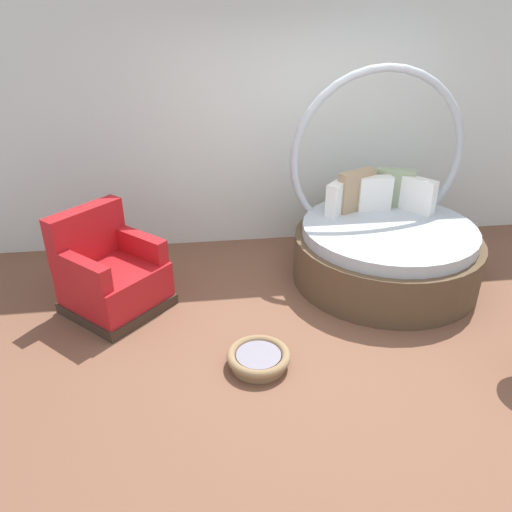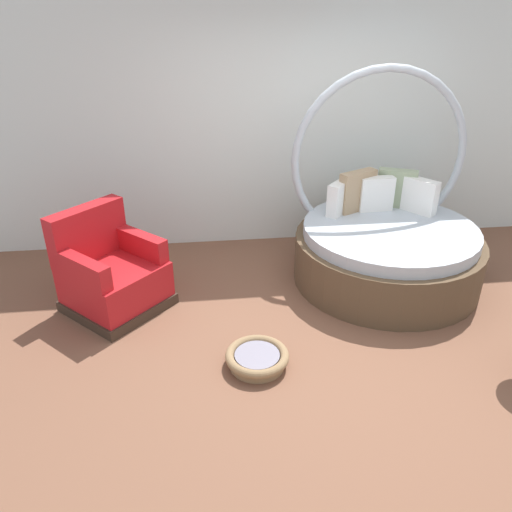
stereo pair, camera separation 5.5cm
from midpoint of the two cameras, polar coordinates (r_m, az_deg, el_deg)
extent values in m
cube|color=brown|center=(4.47, 8.59, -9.13)|extent=(8.00, 8.00, 0.02)
cube|color=silver|center=(5.74, 4.37, 15.58)|extent=(8.00, 0.12, 2.90)
cylinder|color=brown|center=(5.30, 14.84, -0.29)|extent=(1.86, 1.86, 0.49)
cylinder|color=#B2BCC6|center=(5.17, 15.24, 2.68)|extent=(1.71, 1.71, 0.12)
torus|color=#B2BCC6|center=(5.41, 14.13, 10.66)|extent=(1.85, 0.08, 1.85)
cube|color=white|center=(5.51, 18.39, 6.49)|extent=(0.32, 0.36, 0.36)
cube|color=#93A37F|center=(5.59, 15.92, 7.40)|extent=(0.42, 0.27, 0.40)
cube|color=white|center=(5.44, 13.74, 6.86)|extent=(0.37, 0.14, 0.36)
cube|color=tan|center=(5.38, 11.71, 7.22)|extent=(0.43, 0.30, 0.42)
cube|color=white|center=(5.28, 9.74, 6.52)|extent=(0.32, 0.33, 0.34)
cube|color=#38281E|center=(4.94, -15.05, -5.09)|extent=(1.13, 1.13, 0.10)
cube|color=red|center=(4.83, -15.36, -2.88)|extent=(1.07, 1.07, 0.34)
cube|color=red|center=(4.87, -18.25, 2.54)|extent=(0.64, 0.66, 0.50)
cube|color=red|center=(4.54, -18.91, -1.42)|extent=(0.58, 0.56, 0.22)
cube|color=red|center=(4.87, -12.86, 1.45)|extent=(0.58, 0.56, 0.22)
cylinder|color=#8E704C|center=(4.09, 0.52, -11.98)|extent=(0.44, 0.44, 0.06)
torus|color=#8E704C|center=(4.05, 0.52, -11.27)|extent=(0.51, 0.51, 0.07)
cylinder|color=gray|center=(4.06, 0.52, -11.38)|extent=(0.36, 0.36, 0.05)
camera|label=1|loc=(0.03, -89.65, 0.18)|focal=35.25mm
camera|label=2|loc=(0.03, 90.35, -0.18)|focal=35.25mm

